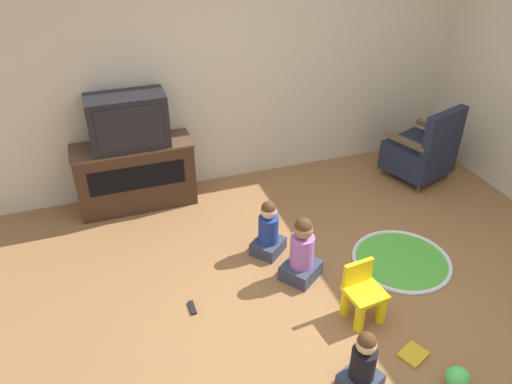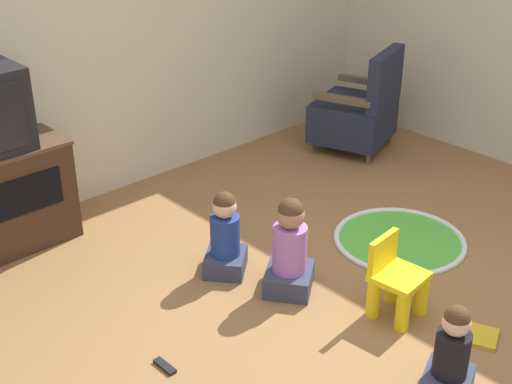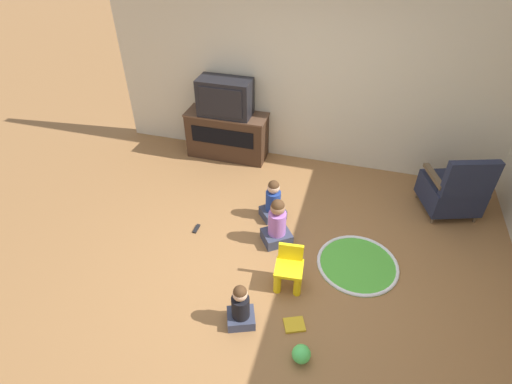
% 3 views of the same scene
% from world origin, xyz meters
% --- Properties ---
extents(ground_plane, '(30.00, 30.00, 0.00)m').
position_xyz_m(ground_plane, '(0.00, 0.00, 0.00)').
color(ground_plane, olive).
extents(wall_back, '(5.71, 0.12, 2.72)m').
position_xyz_m(wall_back, '(-0.14, 2.37, 1.36)').
color(wall_back, beige).
rests_on(wall_back, ground_plane).
extents(tv_cabinet, '(1.21, 0.45, 0.70)m').
position_xyz_m(tv_cabinet, '(-1.27, 2.08, 0.36)').
color(tv_cabinet, '#382316').
rests_on(tv_cabinet, ground_plane).
extents(television, '(0.76, 0.39, 0.53)m').
position_xyz_m(television, '(-1.27, 2.06, 0.97)').
color(television, black).
rests_on(television, tv_cabinet).
extents(black_armchair, '(0.79, 0.78, 0.90)m').
position_xyz_m(black_armchair, '(1.89, 1.56, 0.34)').
color(black_armchair, brown).
rests_on(black_armchair, ground_plane).
extents(yellow_kid_chair, '(0.31, 0.30, 0.47)m').
position_xyz_m(yellow_kid_chair, '(0.18, -0.16, 0.20)').
color(yellow_kid_chair, yellow).
rests_on(yellow_kid_chair, ground_plane).
extents(play_mat, '(0.90, 0.90, 0.04)m').
position_xyz_m(play_mat, '(0.87, 0.31, 0.01)').
color(play_mat, green).
rests_on(play_mat, ground_plane).
extents(child_watching_left, '(0.33, 0.31, 0.51)m').
position_xyz_m(child_watching_left, '(-0.16, -0.74, 0.22)').
color(child_watching_left, '#33384C').
rests_on(child_watching_left, ground_plane).
extents(child_watching_center, '(0.42, 0.41, 0.62)m').
position_xyz_m(child_watching_center, '(-0.09, 0.43, 0.27)').
color(child_watching_center, '#33384C').
rests_on(child_watching_center, ground_plane).
extents(child_watching_right, '(0.38, 0.37, 0.56)m').
position_xyz_m(child_watching_right, '(-0.24, 0.85, 0.24)').
color(child_watching_right, '#33384C').
rests_on(child_watching_right, ground_plane).
extents(toy_ball, '(0.17, 0.17, 0.17)m').
position_xyz_m(toy_ball, '(0.47, -0.96, 0.08)').
color(toy_ball, '#4CCC59').
rests_on(toy_ball, ground_plane).
extents(book, '(0.24, 0.22, 0.02)m').
position_xyz_m(book, '(0.35, -0.64, 0.01)').
color(book, gold).
rests_on(book, ground_plane).
extents(remote_control, '(0.05, 0.15, 0.02)m').
position_xyz_m(remote_control, '(-1.08, 0.36, 0.01)').
color(remote_control, black).
rests_on(remote_control, ground_plane).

